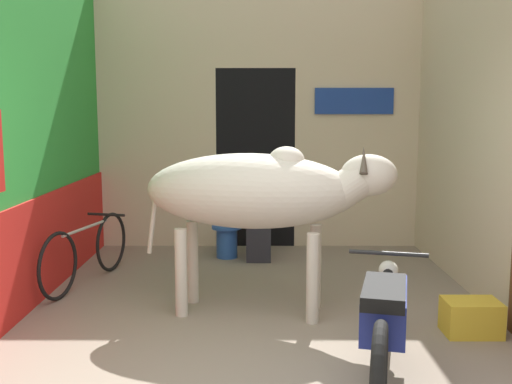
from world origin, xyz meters
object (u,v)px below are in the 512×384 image
object	(u,v)px
bicycle	(88,252)
plastic_stool	(227,240)
cow	(260,192)
crate	(472,317)
shopkeeper_seated	(259,209)
motorcycle_near	(385,317)

from	to	relation	value
bicycle	plastic_stool	xyz separation A→B (m)	(1.40, 1.13, -0.13)
cow	bicycle	distance (m)	2.13
crate	shopkeeper_seated	bearing A→B (deg)	124.99
motorcycle_near	shopkeeper_seated	size ratio (longest dim) A/B	1.63
plastic_stool	crate	xyz separation A→B (m)	(2.10, -2.54, -0.07)
motorcycle_near	crate	xyz separation A→B (m)	(0.88, 0.81, -0.29)
cow	crate	size ratio (longest dim) A/B	5.09
bicycle	shopkeeper_seated	xyz separation A→B (m)	(1.79, 1.02, 0.28)
cow	shopkeeper_seated	xyz separation A→B (m)	(0.01, 1.91, -0.46)
cow	crate	distance (m)	2.03
shopkeeper_seated	cow	bearing A→B (deg)	-90.16
cow	motorcycle_near	distance (m)	1.71
plastic_stool	crate	bearing A→B (deg)	-50.46
cow	shopkeeper_seated	world-z (taller)	cow
bicycle	plastic_stool	world-z (taller)	bicycle
motorcycle_near	bicycle	distance (m)	3.43
cow	shopkeeper_seated	distance (m)	1.97
cow	plastic_stool	distance (m)	2.23
crate	bicycle	bearing A→B (deg)	157.94
motorcycle_near	bicycle	world-z (taller)	motorcycle_near
plastic_stool	motorcycle_near	bearing A→B (deg)	-70.11
bicycle	cow	bearing A→B (deg)	-26.56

